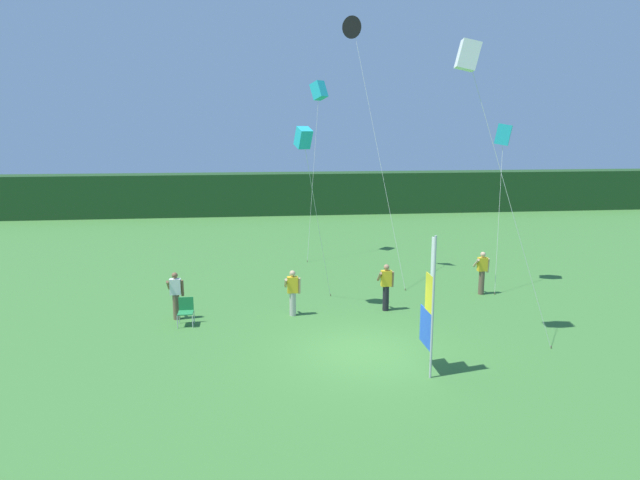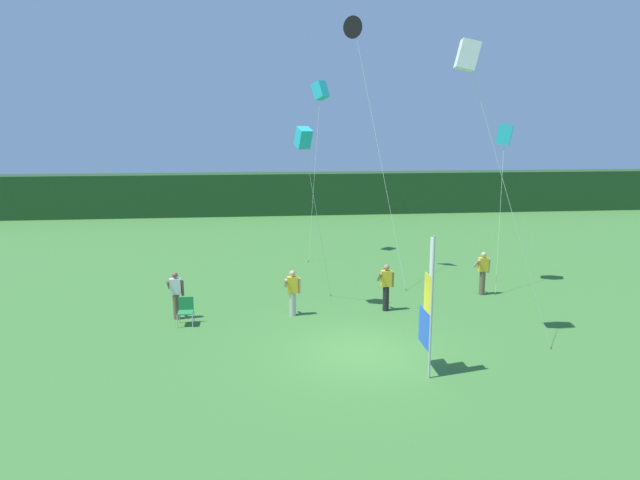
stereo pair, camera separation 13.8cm
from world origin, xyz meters
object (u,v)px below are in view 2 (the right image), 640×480
object	(u,v)px
kite_cyan_box_2	(320,91)
kite_cyan_box_4	(504,135)
kite_black_delta_0	(355,28)
kite_cyan_box_3	(303,138)
person_far_left	(386,286)
person_mid_field	(483,272)
folding_chair	(186,309)
banner_flag	(428,308)
person_near_banner	(176,294)
kite_white_box_1	(468,56)
person_far_right	(293,292)

from	to	relation	value
kite_cyan_box_2	kite_cyan_box_4	xyz separation A→B (m)	(6.58, -6.42, -2.03)
kite_black_delta_0	kite_cyan_box_3	distance (m)	7.10
person_far_left	kite_cyan_box_2	world-z (taller)	kite_cyan_box_2
kite_cyan_box_2	kite_black_delta_0	bearing A→B (deg)	-76.21
person_mid_field	kite_cyan_box_4	bearing A→B (deg)	51.08
kite_black_delta_0	kite_cyan_box_4	bearing A→B (deg)	-23.66
folding_chair	person_far_left	bearing A→B (deg)	5.48
banner_flag	person_near_banner	bearing A→B (deg)	143.81
person_far_left	kite_cyan_box_3	distance (m)	5.84
kite_black_delta_0	banner_flag	bearing A→B (deg)	-89.25
person_near_banner	person_far_left	size ratio (longest dim) A/B	0.97
kite_cyan_box_4	kite_cyan_box_3	bearing A→B (deg)	-162.85
person_mid_field	kite_black_delta_0	xyz separation A→B (m)	(-4.41, 3.94, 9.46)
person_far_left	folding_chair	bearing A→B (deg)	-174.52
person_far_left	kite_white_box_1	world-z (taller)	kite_white_box_1
kite_white_box_1	person_near_banner	bearing A→B (deg)	161.46
kite_black_delta_0	person_mid_field	bearing A→B (deg)	-41.77
person_far_left	kite_black_delta_0	world-z (taller)	kite_black_delta_0
kite_cyan_box_4	kite_black_delta_0	bearing A→B (deg)	156.34
kite_white_box_1	kite_cyan_box_2	distance (m)	12.67
banner_flag	person_far_left	size ratio (longest dim) A/B	2.23
person_far_right	person_far_left	bearing A→B (deg)	2.63
kite_cyan_box_2	kite_cyan_box_3	distance (m)	9.32
kite_black_delta_0	kite_cyan_box_2	xyz separation A→B (m)	(-0.97, 3.96, -2.26)
kite_cyan_box_3	person_mid_field	bearing A→B (deg)	8.48
kite_black_delta_0	kite_white_box_1	world-z (taller)	kite_black_delta_0
banner_flag	person_far_right	world-z (taller)	banner_flag
banner_flag	kite_cyan_box_4	size ratio (longest dim) A/B	0.57
person_far_left	kite_cyan_box_3	size ratio (longest dim) A/B	0.26
person_mid_field	person_far_right	size ratio (longest dim) A/B	1.06
person_near_banner	person_mid_field	size ratio (longest dim) A/B	0.97
folding_chair	kite_cyan_box_2	xyz separation A→B (m)	(5.57, 10.06, 7.57)
person_mid_field	folding_chair	xyz separation A→B (m)	(-10.96, -2.16, -0.38)
person_mid_field	kite_white_box_1	bearing A→B (deg)	-120.95
banner_flag	person_far_left	xyz separation A→B (m)	(0.14, 5.24, -0.90)
kite_cyan_box_4	person_far_left	bearing A→B (deg)	-150.74
person_near_banner	kite_black_delta_0	bearing A→B (deg)	38.54
person_far_right	kite_cyan_box_4	world-z (taller)	kite_cyan_box_4
kite_cyan_box_3	folding_chair	bearing A→B (deg)	-164.30
person_far_right	kite_black_delta_0	world-z (taller)	kite_black_delta_0
person_far_right	kite_white_box_1	size ratio (longest dim) A/B	0.18
person_mid_field	kite_cyan_box_2	distance (m)	11.96
folding_chair	kite_cyan_box_4	xyz separation A→B (m)	(12.15, 3.64, 5.54)
banner_flag	person_mid_field	distance (m)	8.03
person_mid_field	kite_cyan_box_3	distance (m)	8.69
person_near_banner	kite_cyan_box_2	bearing A→B (deg)	57.87
banner_flag	kite_black_delta_0	size ratio (longest dim) A/B	0.34
kite_white_box_1	kite_cyan_box_2	world-z (taller)	kite_white_box_1
kite_black_delta_0	kite_white_box_1	xyz separation A→B (m)	(1.72, -8.42, -2.08)
kite_white_box_1	folding_chair	bearing A→B (deg)	164.34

